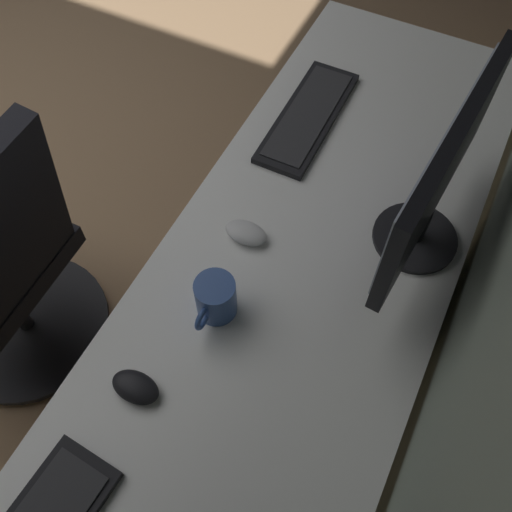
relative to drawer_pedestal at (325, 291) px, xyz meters
name	(u,v)px	position (x,y,z in m)	size (l,w,h in m)	color
desk	(275,330)	(0.32, -0.03, 0.32)	(2.21, 0.66, 0.73)	white
drawer_pedestal	(325,291)	(0.00, 0.00, 0.00)	(0.40, 0.51, 0.69)	white
monitor_secondary	(440,176)	(-0.02, 0.18, 0.61)	(0.57, 0.20, 0.39)	black
keyboard_main	(308,116)	(-0.27, -0.21, 0.39)	(0.42, 0.14, 0.02)	black
mouse_main	(246,233)	(0.16, -0.18, 0.40)	(0.06, 0.10, 0.03)	silver
mouse_spare	(136,387)	(0.59, -0.21, 0.40)	(0.06, 0.10, 0.03)	black
coffee_mug	(215,298)	(0.36, -0.15, 0.43)	(0.13, 0.09, 0.10)	#335193
office_chair	(0,275)	(0.42, -0.84, 0.11)	(0.56, 0.56, 0.97)	black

